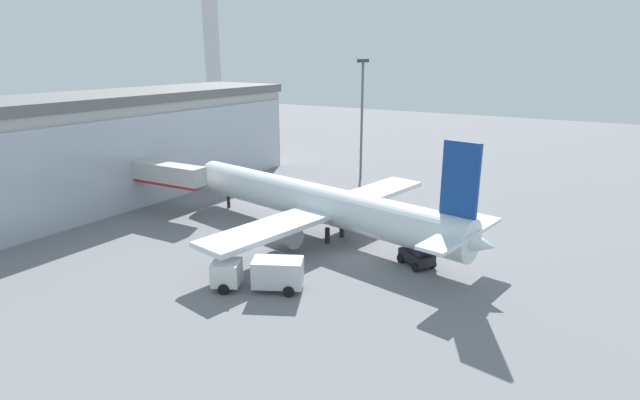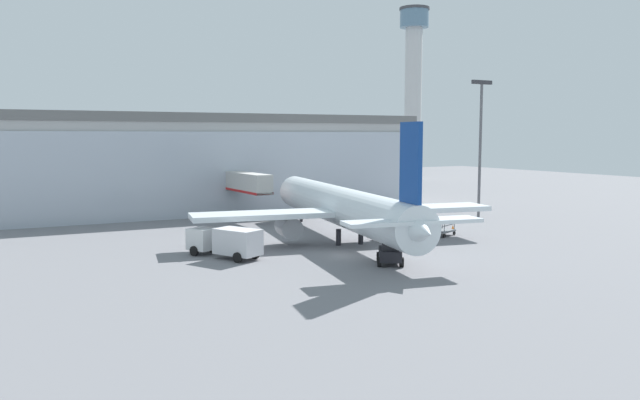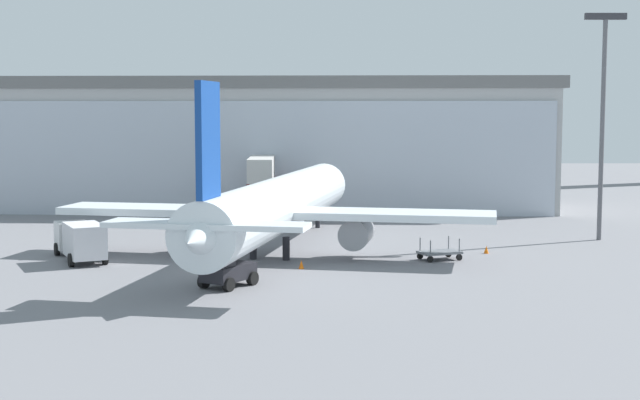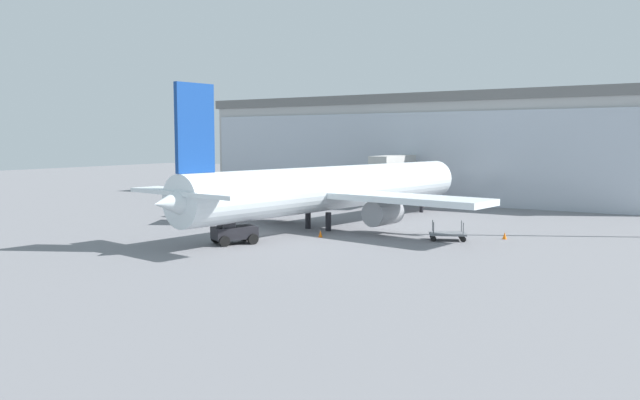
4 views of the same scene
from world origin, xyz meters
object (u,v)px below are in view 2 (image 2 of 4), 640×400
(jet_bridge, at_px, (244,183))
(control_tower, at_px, (413,82))
(safety_cone_nose, at_px, (390,246))
(catering_truck, at_px, (226,241))
(apron_light_mast, at_px, (480,136))
(safety_cone_wingtip, at_px, (453,227))
(airplane, at_px, (342,207))
(baggage_cart, at_px, (443,231))
(pushback_tug, at_px, (390,253))

(jet_bridge, distance_m, control_tower, 80.07)
(control_tower, height_order, safety_cone_nose, control_tower)
(safety_cone_nose, bearing_deg, catering_truck, 167.46)
(apron_light_mast, distance_m, safety_cone_wingtip, 16.03)
(airplane, bearing_deg, apron_light_mast, -62.61)
(apron_light_mast, relative_size, safety_cone_wingtip, 32.18)
(apron_light_mast, bearing_deg, baggage_cart, -145.68)
(jet_bridge, relative_size, apron_light_mast, 0.70)
(catering_truck, height_order, safety_cone_nose, catering_truck)
(pushback_tug, bearing_deg, catering_truck, 82.29)
(airplane, bearing_deg, baggage_cart, -90.08)
(jet_bridge, bearing_deg, pushback_tug, 178.62)
(pushback_tug, bearing_deg, safety_cone_wingtip, -22.14)
(safety_cone_wingtip, bearing_deg, airplane, -178.02)
(pushback_tug, height_order, safety_cone_nose, pushback_tug)
(jet_bridge, relative_size, catering_truck, 1.65)
(jet_bridge, distance_m, apron_light_mast, 31.08)
(baggage_cart, height_order, safety_cone_wingtip, baggage_cart)
(control_tower, relative_size, apron_light_mast, 2.29)
(catering_truck, bearing_deg, safety_cone_nose, -128.39)
(apron_light_mast, xyz_separation_m, airplane, (-25.20, -7.29, -7.09))
(apron_light_mast, bearing_deg, pushback_tug, -145.56)
(safety_cone_nose, bearing_deg, airplane, 107.74)
(airplane, bearing_deg, control_tower, -30.58)
(catering_truck, xyz_separation_m, pushback_tug, (10.88, -9.32, -0.49))
(jet_bridge, height_order, airplane, airplane)
(jet_bridge, height_order, apron_light_mast, apron_light_mast)
(safety_cone_nose, bearing_deg, pushback_tug, -125.20)
(baggage_cart, relative_size, safety_cone_nose, 5.81)
(control_tower, height_order, airplane, control_tower)
(catering_truck, height_order, safety_cone_wingtip, catering_truck)
(jet_bridge, distance_m, safety_cone_wingtip, 26.81)
(control_tower, relative_size, pushback_tug, 10.91)
(pushback_tug, relative_size, safety_cone_wingtip, 6.76)
(pushback_tug, bearing_deg, safety_cone_nose, -2.32)
(pushback_tug, bearing_deg, apron_light_mast, -22.68)
(apron_light_mast, height_order, pushback_tug, apron_light_mast)
(safety_cone_nose, bearing_deg, apron_light_mast, 28.99)
(airplane, xyz_separation_m, pushback_tug, (-2.40, -11.63, -2.51))
(apron_light_mast, distance_m, baggage_cart, 19.70)
(pushback_tug, bearing_deg, baggage_cart, -22.56)
(baggage_cart, height_order, safety_cone_nose, baggage_cart)
(apron_light_mast, relative_size, catering_truck, 2.35)
(catering_truck, relative_size, safety_cone_nose, 13.69)
(control_tower, distance_m, safety_cone_nose, 96.16)
(catering_truck, relative_size, baggage_cart, 2.36)
(airplane, bearing_deg, jet_bridge, 17.39)
(airplane, xyz_separation_m, baggage_cart, (11.22, -2.25, -2.98))
(control_tower, xyz_separation_m, safety_cone_nose, (-58.33, -72.87, -23.13))
(control_tower, bearing_deg, pushback_tug, -128.43)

